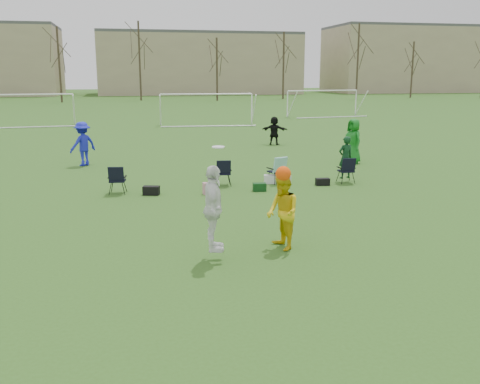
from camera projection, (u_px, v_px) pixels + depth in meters
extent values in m
plane|color=#31591C|center=(242.00, 267.00, 11.43)|extent=(260.00, 260.00, 0.00)
imported|color=#1A20C7|center=(83.00, 144.00, 23.68)|extent=(1.44, 1.35, 1.95)
imported|color=#14711D|center=(353.00, 141.00, 24.27)|extent=(0.89, 1.13, 2.03)
imported|color=black|center=(274.00, 131.00, 30.66)|extent=(1.56, 1.11, 1.62)
imported|color=white|center=(213.00, 209.00, 11.50)|extent=(0.63, 1.16, 1.88)
imported|color=yellow|center=(283.00, 212.00, 12.42)|extent=(0.79, 0.95, 1.77)
sphere|color=#FF4D0D|center=(283.00, 174.00, 12.22)|extent=(0.35, 0.35, 0.35)
cylinder|color=white|center=(218.00, 147.00, 11.19)|extent=(0.27, 0.27, 0.04)
imported|color=#0E361A|center=(345.00, 157.00, 20.08)|extent=(0.64, 0.49, 1.59)
cube|color=black|center=(151.00, 190.00, 18.14)|extent=(0.61, 0.43, 0.30)
cube|color=pink|center=(208.00, 188.00, 18.24)|extent=(0.37, 0.25, 0.40)
cube|color=#0F3A14|center=(260.00, 187.00, 18.72)|extent=(0.47, 0.32, 0.28)
cube|color=white|center=(270.00, 179.00, 20.02)|extent=(0.47, 0.38, 0.32)
cylinder|color=silver|center=(288.00, 180.00, 20.00)|extent=(0.26, 0.26, 0.30)
cube|color=black|center=(323.00, 182.00, 19.69)|extent=(0.52, 0.30, 0.26)
cube|color=black|center=(117.00, 180.00, 18.29)|extent=(0.67, 0.67, 0.96)
cube|color=black|center=(223.00, 172.00, 19.61)|extent=(0.65, 0.65, 0.96)
cube|color=black|center=(276.00, 170.00, 20.00)|extent=(0.77, 0.77, 0.96)
cube|color=black|center=(346.00, 170.00, 20.09)|extent=(0.61, 0.61, 0.96)
cylinder|color=white|center=(74.00, 109.00, 42.65)|extent=(0.12, 0.12, 2.40)
cylinder|color=white|center=(24.00, 95.00, 41.35)|extent=(7.28, 0.76, 0.12)
cylinder|color=white|center=(160.00, 110.00, 42.04)|extent=(0.12, 0.12, 2.40)
cylinder|color=white|center=(252.00, 109.00, 43.02)|extent=(0.12, 0.12, 2.40)
cylinder|color=white|center=(206.00, 94.00, 42.27)|extent=(7.29, 0.63, 0.12)
cylinder|color=white|center=(287.00, 104.00, 49.47)|extent=(0.12, 0.12, 2.40)
cylinder|color=white|center=(356.00, 103.00, 51.90)|extent=(0.12, 0.12, 2.40)
cylinder|color=white|center=(323.00, 91.00, 50.42)|extent=(7.25, 1.13, 0.12)
cylinder|color=#382B21|center=(59.00, 65.00, 73.49)|extent=(0.28, 0.28, 10.20)
cylinder|color=#382B21|center=(140.00, 61.00, 78.45)|extent=(0.28, 0.28, 11.40)
cylinder|color=#382B21|center=(217.00, 70.00, 78.07)|extent=(0.28, 0.28, 9.00)
cylinder|color=#382B21|center=(283.00, 66.00, 83.03)|extent=(0.28, 0.28, 10.20)
cylinder|color=#382B21|center=(358.00, 62.00, 82.25)|extent=(0.28, 0.28, 11.40)
cylinder|color=#382B21|center=(412.00, 70.00, 87.60)|extent=(0.28, 0.28, 9.00)
cube|color=tan|center=(199.00, 65.00, 104.31)|extent=(38.00, 16.00, 11.00)
cube|color=tan|center=(401.00, 61.00, 112.78)|extent=(30.00, 16.00, 13.00)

